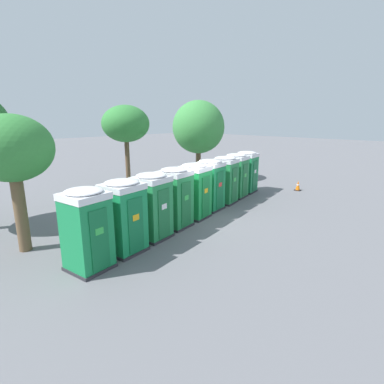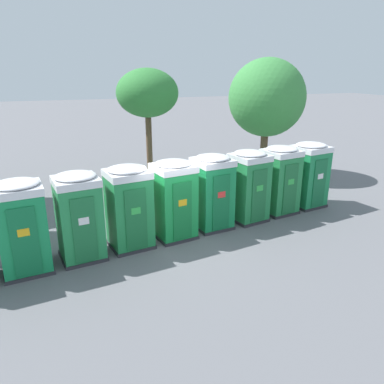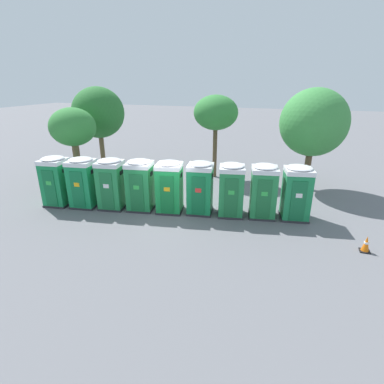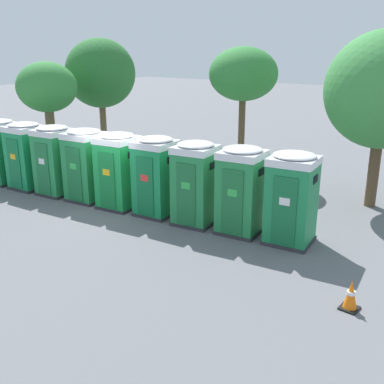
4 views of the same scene
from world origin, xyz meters
TOP-DOWN VIEW (x-y plane):
  - ground_plane at (0.00, 0.00)m, footprint 120.00×120.00m
  - portapotty_0 at (-5.84, -0.88)m, footprint 1.34×1.36m
  - portapotty_1 at (-4.38, -0.63)m, footprint 1.39×1.36m
  - portapotty_2 at (-2.93, -0.36)m, footprint 1.37×1.37m
  - portapotty_3 at (-1.48, -0.08)m, footprint 1.42×1.39m
  - portapotty_4 at (-0.02, 0.14)m, footprint 1.41×1.40m
  - portapotty_5 at (1.42, 0.46)m, footprint 1.35×1.36m
  - portapotty_6 at (2.88, 0.66)m, footprint 1.39×1.41m
  - portapotty_7 at (4.32, 0.96)m, footprint 1.39×1.39m
  - portapotty_8 at (5.78, 1.22)m, footprint 1.43×1.40m
  - street_tree_0 at (6.36, 5.77)m, footprint 3.70×3.70m
  - street_tree_1 at (-7.38, 5.46)m, footprint 3.48×3.48m
  - street_tree_2 at (-6.74, 1.98)m, footprint 2.61×2.61m
  - street_tree_3 at (0.62, 6.34)m, footprint 2.78×2.78m
  - traffic_cone at (8.39, -1.00)m, footprint 0.36×0.36m

SIDE VIEW (x-z plane):
  - ground_plane at x=0.00m, z-range 0.00..0.00m
  - traffic_cone at x=8.39m, z-range -0.01..0.63m
  - portapotty_1 at x=-4.38m, z-range 0.01..2.55m
  - portapotty_3 at x=-1.48m, z-range 0.01..2.55m
  - portapotty_8 at x=5.78m, z-range 0.01..2.55m
  - portapotty_4 at x=-0.02m, z-range 0.01..2.55m
  - portapotty_2 at x=-2.93m, z-range 0.01..2.55m
  - portapotty_7 at x=4.32m, z-range 0.01..2.55m
  - portapotty_5 at x=1.42m, z-range 0.01..2.55m
  - portapotty_0 at x=-5.84m, z-range 0.01..2.55m
  - portapotty_6 at x=2.88m, z-range 0.01..2.55m
  - street_tree_2 at x=-6.74m, z-range 1.17..5.82m
  - street_tree_0 at x=6.36m, z-range 0.99..6.72m
  - street_tree_1 at x=-7.38m, z-range 1.13..6.84m
  - street_tree_3 at x=0.62m, z-range 1.51..6.77m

